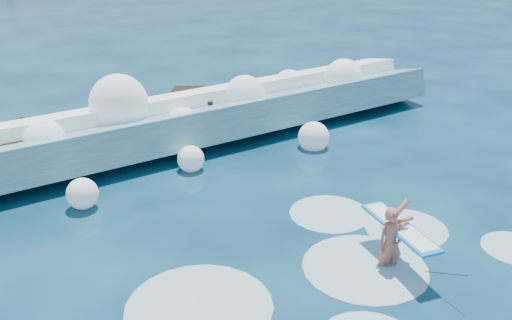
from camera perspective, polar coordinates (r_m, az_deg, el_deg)
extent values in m
plane|color=#072039|center=(11.71, -0.70, -10.26)|extent=(200.00, 200.00, 0.00)
cube|color=teal|center=(17.31, -9.88, 2.71)|extent=(20.14, 3.07, 1.68)
cube|color=white|center=(17.84, -11.06, 4.96)|extent=(20.14, 1.42, 0.78)
cube|color=black|center=(17.09, -22.75, 0.61)|extent=(2.78, 2.60, 1.21)
cube|color=black|center=(17.11, -12.38, 1.63)|extent=(1.69, 1.32, 0.93)
cube|color=black|center=(19.13, -6.27, 4.76)|extent=(2.30, 2.38, 1.30)
imported|color=#AB604F|center=(11.63, 13.29, -8.22)|extent=(0.66, 0.52, 1.57)
cube|color=#0D84E2|center=(11.71, 14.19, -6.55)|extent=(0.94, 2.20, 0.05)
cube|color=white|center=(11.70, 14.19, -6.49)|extent=(0.82, 2.01, 0.05)
cylinder|color=black|center=(11.15, 18.40, -10.73)|extent=(0.01, 0.91, 0.43)
sphere|color=white|center=(16.47, -20.49, 1.89)|extent=(1.18, 1.18, 1.18)
sphere|color=white|center=(17.11, -13.55, 5.55)|extent=(1.70, 1.70, 1.70)
sphere|color=white|center=(17.27, -7.30, 3.63)|extent=(0.99, 0.99, 0.99)
sphere|color=white|center=(18.63, -1.13, 6.42)|extent=(1.36, 1.36, 1.36)
sphere|color=white|center=(20.31, 3.30, 7.51)|extent=(1.08, 1.08, 1.08)
sphere|color=white|center=(20.72, 8.73, 8.11)|extent=(1.37, 1.37, 1.37)
sphere|color=white|center=(14.21, -16.97, -3.24)|extent=(0.76, 0.76, 0.76)
sphere|color=white|center=(15.76, -6.54, 0.10)|extent=(0.75, 0.75, 0.75)
sphere|color=white|center=(17.30, 5.78, 2.28)|extent=(0.95, 0.95, 0.95)
ellipsoid|color=silver|center=(11.78, 10.82, -10.50)|extent=(2.55, 2.55, 0.13)
ellipsoid|color=silver|center=(13.33, 14.76, -6.62)|extent=(1.88, 1.88, 0.09)
ellipsoid|color=silver|center=(10.61, -5.70, -14.39)|extent=(2.72, 2.72, 0.14)
ellipsoid|color=silver|center=(13.62, 7.37, -5.32)|extent=(1.93, 1.93, 0.10)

